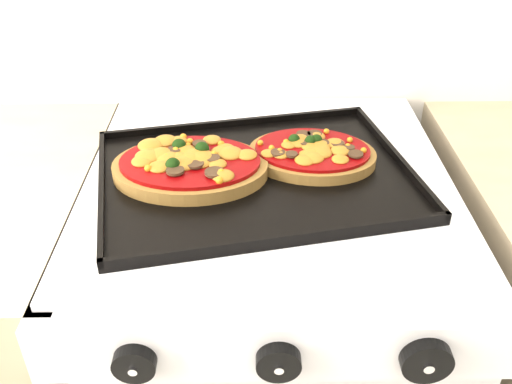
{
  "coord_description": "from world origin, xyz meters",
  "views": [
    {
      "loc": [
        -0.06,
        0.92,
        1.4
      ],
      "look_at": [
        -0.05,
        1.64,
        0.92
      ],
      "focal_mm": 40.0,
      "sensor_mm": 36.0,
      "label": 1
    }
  ],
  "objects_px": {
    "pizza_left": "(190,165)",
    "pizza_right": "(312,152)",
    "stove": "(265,362)",
    "baking_tray": "(256,174)"
  },
  "relations": [
    {
      "from": "pizza_right",
      "to": "baking_tray",
      "type": "bearing_deg",
      "value": -155.25
    },
    {
      "from": "stove",
      "to": "baking_tray",
      "type": "relative_size",
      "value": 1.88
    },
    {
      "from": "stove",
      "to": "pizza_right",
      "type": "height_order",
      "value": "pizza_right"
    },
    {
      "from": "stove",
      "to": "baking_tray",
      "type": "distance_m",
      "value": 0.47
    },
    {
      "from": "stove",
      "to": "baking_tray",
      "type": "height_order",
      "value": "baking_tray"
    },
    {
      "from": "pizza_right",
      "to": "pizza_left",
      "type": "bearing_deg",
      "value": -167.85
    },
    {
      "from": "baking_tray",
      "to": "pizza_left",
      "type": "relative_size",
      "value": 1.98
    },
    {
      "from": "pizza_right",
      "to": "stove",
      "type": "bearing_deg",
      "value": -158.43
    },
    {
      "from": "pizza_left",
      "to": "pizza_right",
      "type": "xyz_separation_m",
      "value": [
        0.2,
        0.04,
        -0.0
      ]
    },
    {
      "from": "pizza_left",
      "to": "pizza_right",
      "type": "relative_size",
      "value": 1.18
    }
  ]
}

